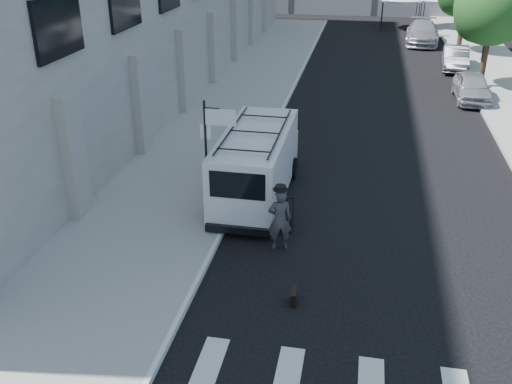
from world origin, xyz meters
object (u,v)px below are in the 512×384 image
at_px(cargo_van, 257,163).
at_px(parked_car_c, 422,33).
at_px(businessman, 280,220).
at_px(briefcase, 294,297).
at_px(suitcase, 288,223).
at_px(parked_car_b, 456,58).
at_px(parked_car_a, 472,87).

height_order(cargo_van, parked_car_c, cargo_van).
height_order(businessman, cargo_van, cargo_van).
relative_size(briefcase, suitcase, 0.44).
bearing_deg(parked_car_b, cargo_van, -109.11).
distance_m(briefcase, parked_car_b, 25.32).
distance_m(briefcase, suitcase, 3.39).
bearing_deg(parked_car_b, parked_car_a, -85.59).
bearing_deg(cargo_van, parked_car_c, 75.68).
distance_m(businessman, cargo_van, 3.31).
height_order(briefcase, parked_car_c, parked_car_c).
distance_m(suitcase, parked_car_a, 16.15).
bearing_deg(parked_car_a, businessman, -114.28).
bearing_deg(suitcase, businessman, -92.61).
xyz_separation_m(businessman, cargo_van, (-1.20, 3.08, 0.28)).
distance_m(parked_car_b, parked_car_c, 7.70).
xyz_separation_m(businessman, parked_car_b, (7.10, 22.14, -0.21)).
bearing_deg(cargo_van, businessman, -68.51).
bearing_deg(briefcase, parked_car_a, 66.10).
bearing_deg(cargo_van, briefcase, -70.51).
height_order(briefcase, parked_car_a, parked_car_a).
bearing_deg(parked_car_a, briefcase, -109.40).
bearing_deg(suitcase, cargo_van, 125.82).
xyz_separation_m(briefcase, cargo_van, (-1.90, 5.43, 0.98)).
bearing_deg(businessman, briefcase, 91.83).
distance_m(cargo_van, parked_car_a, 14.97).
height_order(suitcase, parked_car_b, parked_car_b).
bearing_deg(cargo_van, parked_car_a, 56.50).
bearing_deg(cargo_van, suitcase, -57.81).
relative_size(briefcase, parked_car_b, 0.11).
bearing_deg(businessman, parked_car_c, -115.63).
bearing_deg(businessman, cargo_van, -83.49).
distance_m(briefcase, parked_car_a, 19.00).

